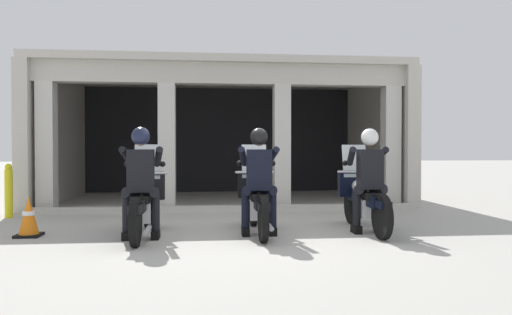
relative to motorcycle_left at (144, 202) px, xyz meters
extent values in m
plane|color=#A8A59E|center=(1.69, 3.15, -0.50)|extent=(80.00, 80.00, 0.00)
cube|color=black|center=(1.31, 7.23, 1.05)|extent=(8.35, 0.24, 3.09)
cube|color=#BCB7AD|center=(1.31, 3.05, 2.37)|extent=(8.35, 0.36, 0.44)
cube|color=#BCB7AD|center=(1.31, 5.06, 2.67)|extent=(8.35, 4.72, 0.16)
cube|color=#BCB7AD|center=(-2.77, 5.06, 1.05)|extent=(0.30, 4.72, 3.09)
cube|color=#BCB7AD|center=(5.38, 5.06, 1.05)|extent=(0.30, 4.72, 3.09)
cube|color=beige|center=(-2.37, 3.05, 0.83)|extent=(0.35, 0.36, 2.65)
cube|color=beige|center=(0.08, 3.05, 0.83)|extent=(0.35, 0.36, 2.65)
cube|color=beige|center=(2.53, 3.05, 0.83)|extent=(0.35, 0.36, 2.65)
cube|color=beige|center=(4.98, 3.05, 0.83)|extent=(0.35, 0.36, 2.65)
cube|color=#B7B5AD|center=(1.31, 2.55, -0.44)|extent=(7.95, 0.24, 0.12)
cylinder|color=black|center=(0.00, 0.58, -0.18)|extent=(0.09, 0.64, 0.64)
cylinder|color=black|center=(0.00, -0.82, -0.18)|extent=(0.09, 0.64, 0.64)
cube|color=black|center=(0.00, 0.58, 0.03)|extent=(0.14, 0.44, 0.08)
cube|color=silver|center=(0.00, -0.17, -0.13)|extent=(0.28, 0.44, 0.28)
cube|color=black|center=(0.00, -0.12, 0.00)|extent=(0.18, 1.24, 0.16)
ellipsoid|color=#1E2338|center=(0.00, 0.10, 0.18)|extent=(0.26, 0.48, 0.22)
cube|color=black|center=(0.00, -0.30, 0.07)|extent=(0.24, 0.52, 0.10)
cube|color=black|center=(0.00, -0.76, 0.00)|extent=(0.16, 0.48, 0.10)
cylinder|color=silver|center=(0.00, 0.52, 0.06)|extent=(0.05, 0.24, 0.53)
cube|color=black|center=(0.00, 0.46, 0.20)|extent=(0.52, 0.16, 0.44)
sphere|color=silver|center=(0.00, 0.56, 0.22)|extent=(0.18, 0.18, 0.18)
cube|color=silver|center=(0.00, 0.44, 0.57)|extent=(0.40, 0.14, 0.54)
cylinder|color=silver|center=(0.00, 0.36, 0.40)|extent=(0.62, 0.04, 0.04)
cylinder|color=silver|center=(0.12, -0.52, -0.32)|extent=(0.07, 0.55, 0.07)
cube|color=black|center=(0.00, -0.32, 0.47)|extent=(0.36, 0.22, 0.60)
cube|color=#14193F|center=(0.00, -0.20, 0.49)|extent=(0.05, 0.02, 0.32)
sphere|color=tan|center=(0.00, -0.30, 0.92)|extent=(0.21, 0.21, 0.21)
sphere|color=#191E38|center=(0.00, -0.30, 0.95)|extent=(0.26, 0.26, 0.26)
cylinder|color=black|center=(0.14, -0.30, 0.16)|extent=(0.26, 0.29, 0.17)
cylinder|color=black|center=(0.20, -0.30, -0.12)|extent=(0.12, 0.12, 0.53)
cube|color=black|center=(0.20, -0.29, -0.44)|extent=(0.11, 0.26, 0.12)
cylinder|color=black|center=(-0.14, -0.30, 0.16)|extent=(0.26, 0.29, 0.17)
cylinder|color=black|center=(-0.20, -0.30, -0.12)|extent=(0.12, 0.12, 0.53)
cube|color=black|center=(-0.20, -0.29, -0.44)|extent=(0.11, 0.26, 0.12)
cylinder|color=black|center=(0.22, -0.09, 0.66)|extent=(0.19, 0.48, 0.31)
sphere|color=black|center=(0.26, 0.12, 0.55)|extent=(0.09, 0.09, 0.09)
cylinder|color=black|center=(-0.22, -0.09, 0.66)|extent=(0.19, 0.48, 0.31)
sphere|color=black|center=(-0.26, 0.12, 0.55)|extent=(0.09, 0.09, 0.09)
cylinder|color=black|center=(1.69, 0.71, -0.18)|extent=(0.09, 0.64, 0.64)
cylinder|color=black|center=(1.69, -0.69, -0.18)|extent=(0.09, 0.64, 0.64)
cube|color=black|center=(1.69, 0.71, 0.03)|extent=(0.14, 0.44, 0.08)
cube|color=silver|center=(1.69, -0.04, -0.13)|extent=(0.28, 0.44, 0.28)
cube|color=black|center=(1.69, 0.01, 0.00)|extent=(0.18, 1.24, 0.16)
ellipsoid|color=#1E2338|center=(1.69, 0.23, 0.18)|extent=(0.26, 0.48, 0.22)
cube|color=black|center=(1.69, -0.17, 0.07)|extent=(0.24, 0.52, 0.10)
cube|color=black|center=(1.69, -0.63, 0.00)|extent=(0.16, 0.48, 0.10)
cylinder|color=silver|center=(1.69, 0.65, 0.06)|extent=(0.05, 0.24, 0.53)
cube|color=black|center=(1.69, 0.59, 0.20)|extent=(0.52, 0.16, 0.44)
sphere|color=silver|center=(1.69, 0.69, 0.22)|extent=(0.18, 0.18, 0.18)
cube|color=silver|center=(1.69, 0.57, 0.57)|extent=(0.40, 0.14, 0.54)
cylinder|color=silver|center=(1.69, 0.49, 0.40)|extent=(0.62, 0.04, 0.04)
cylinder|color=silver|center=(1.81, -0.39, -0.32)|extent=(0.07, 0.55, 0.07)
cube|color=black|center=(1.69, -0.19, 0.47)|extent=(0.36, 0.22, 0.60)
cube|color=#14193F|center=(1.69, -0.07, 0.49)|extent=(0.05, 0.02, 0.32)
sphere|color=#936B51|center=(1.69, -0.17, 0.92)|extent=(0.21, 0.21, 0.21)
sphere|color=black|center=(1.69, -0.17, 0.95)|extent=(0.26, 0.26, 0.26)
cylinder|color=black|center=(1.83, -0.17, 0.16)|extent=(0.26, 0.29, 0.17)
cylinder|color=black|center=(1.89, -0.17, -0.12)|extent=(0.12, 0.12, 0.53)
cube|color=black|center=(1.89, -0.16, -0.44)|extent=(0.11, 0.26, 0.12)
cylinder|color=black|center=(1.55, -0.17, 0.16)|extent=(0.26, 0.29, 0.17)
cylinder|color=black|center=(1.49, -0.17, -0.12)|extent=(0.12, 0.12, 0.53)
cube|color=black|center=(1.49, -0.16, -0.44)|extent=(0.11, 0.26, 0.12)
cylinder|color=black|center=(1.91, 0.04, 0.66)|extent=(0.19, 0.48, 0.31)
sphere|color=black|center=(1.95, 0.25, 0.55)|extent=(0.09, 0.09, 0.09)
cylinder|color=black|center=(1.47, 0.04, 0.66)|extent=(0.19, 0.48, 0.31)
sphere|color=black|center=(1.43, 0.25, 0.55)|extent=(0.09, 0.09, 0.09)
cylinder|color=black|center=(3.37, 0.74, -0.18)|extent=(0.09, 0.64, 0.64)
cylinder|color=black|center=(3.37, -0.66, -0.18)|extent=(0.09, 0.64, 0.64)
cube|color=black|center=(3.37, 0.74, 0.03)|extent=(0.14, 0.44, 0.08)
cube|color=silver|center=(3.37, -0.01, -0.13)|extent=(0.28, 0.44, 0.28)
cube|color=black|center=(3.37, 0.04, 0.00)|extent=(0.18, 1.24, 0.16)
ellipsoid|color=#B2B2B7|center=(3.37, 0.26, 0.18)|extent=(0.26, 0.48, 0.22)
cube|color=black|center=(3.37, -0.14, 0.07)|extent=(0.24, 0.52, 0.10)
cube|color=black|center=(3.37, -0.60, 0.00)|extent=(0.16, 0.48, 0.10)
cylinder|color=silver|center=(3.37, 0.68, 0.06)|extent=(0.05, 0.24, 0.53)
cube|color=black|center=(3.37, 0.62, 0.20)|extent=(0.52, 0.16, 0.44)
sphere|color=silver|center=(3.37, 0.72, 0.22)|extent=(0.18, 0.18, 0.18)
cube|color=silver|center=(3.37, 0.60, 0.57)|extent=(0.40, 0.14, 0.54)
cylinder|color=silver|center=(3.37, 0.52, 0.40)|extent=(0.62, 0.04, 0.04)
cylinder|color=silver|center=(3.49, -0.36, -0.32)|extent=(0.07, 0.55, 0.07)
cube|color=black|center=(3.37, -0.16, 0.47)|extent=(0.36, 0.22, 0.60)
cube|color=#14193F|center=(3.37, -0.04, 0.49)|extent=(0.05, 0.02, 0.32)
sphere|color=tan|center=(3.37, -0.14, 0.92)|extent=(0.21, 0.21, 0.21)
sphere|color=silver|center=(3.37, -0.14, 0.95)|extent=(0.26, 0.26, 0.26)
cylinder|color=black|center=(3.51, -0.14, 0.16)|extent=(0.26, 0.29, 0.17)
cylinder|color=black|center=(3.57, -0.14, -0.12)|extent=(0.12, 0.12, 0.53)
cube|color=black|center=(3.57, -0.13, -0.44)|extent=(0.11, 0.26, 0.12)
cylinder|color=black|center=(3.23, -0.14, 0.16)|extent=(0.26, 0.29, 0.17)
cylinder|color=black|center=(3.17, -0.14, -0.12)|extent=(0.12, 0.12, 0.53)
cube|color=black|center=(3.17, -0.13, -0.44)|extent=(0.11, 0.26, 0.12)
cylinder|color=black|center=(3.59, 0.07, 0.66)|extent=(0.19, 0.48, 0.31)
sphere|color=black|center=(3.63, 0.28, 0.55)|extent=(0.09, 0.09, 0.09)
cylinder|color=black|center=(3.15, 0.07, 0.66)|extent=(0.19, 0.48, 0.31)
sphere|color=black|center=(3.11, 0.28, 0.55)|extent=(0.09, 0.09, 0.09)
cube|color=black|center=(-1.66, 0.08, -0.48)|extent=(0.34, 0.34, 0.04)
cone|color=orange|center=(-1.66, 0.08, -0.19)|extent=(0.28, 0.28, 0.55)
cylinder|color=white|center=(-1.66, 0.08, -0.16)|extent=(0.17, 0.17, 0.06)
cylinder|color=yellow|center=(-2.74, 2.09, -0.05)|extent=(0.14, 0.14, 0.90)
sphere|color=yellow|center=(-2.74, 2.09, 0.44)|extent=(0.13, 0.13, 0.13)
camera|label=1|loc=(0.93, -7.07, 0.77)|focal=33.14mm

